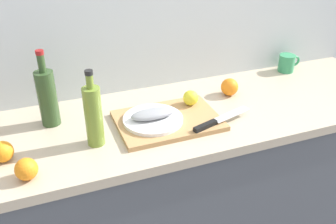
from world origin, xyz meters
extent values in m
cube|color=silver|center=(0.00, 0.33, 1.25)|extent=(3.20, 0.05, 2.50)
cube|color=#4C5159|center=(0.00, 0.00, 0.43)|extent=(2.00, 0.58, 0.86)
cube|color=#B7A88E|center=(0.00, 0.00, 0.88)|extent=(2.00, 0.60, 0.04)
cube|color=tan|center=(-0.14, -0.04, 0.91)|extent=(0.41, 0.29, 0.02)
cylinder|color=white|center=(-0.21, -0.04, 0.93)|extent=(0.24, 0.24, 0.01)
ellipsoid|color=gray|center=(-0.21, -0.04, 0.95)|extent=(0.18, 0.08, 0.04)
cube|color=silver|center=(0.10, -0.12, 0.93)|extent=(0.18, 0.09, 0.00)
cube|color=black|center=(-0.04, -0.16, 0.93)|extent=(0.11, 0.05, 0.02)
sphere|color=yellow|center=(-0.01, 0.03, 0.95)|extent=(0.07, 0.07, 0.07)
cylinder|color=olive|center=(-0.45, -0.09, 1.01)|extent=(0.06, 0.06, 0.23)
cylinder|color=olive|center=(-0.45, -0.09, 1.15)|extent=(0.03, 0.03, 0.05)
cylinder|color=black|center=(-0.45, -0.09, 1.19)|extent=(0.03, 0.03, 0.02)
cylinder|color=#2D4723|center=(-0.59, 0.12, 1.01)|extent=(0.07, 0.07, 0.23)
cylinder|color=#2D4723|center=(-0.59, 0.12, 1.16)|extent=(0.03, 0.03, 0.07)
cylinder|color=maroon|center=(-0.59, 0.12, 1.20)|extent=(0.03, 0.03, 0.02)
cylinder|color=#338C59|center=(0.62, 0.23, 0.94)|extent=(0.08, 0.08, 0.09)
torus|color=#338C59|center=(0.67, 0.23, 0.95)|extent=(0.06, 0.01, 0.06)
sphere|color=orange|center=(0.21, 0.09, 0.94)|extent=(0.08, 0.08, 0.08)
sphere|color=orange|center=(-0.70, -0.21, 0.94)|extent=(0.07, 0.07, 0.07)
sphere|color=orange|center=(-0.77, -0.08, 0.94)|extent=(0.08, 0.08, 0.08)
camera|label=1|loc=(-0.62, -1.28, 1.70)|focal=40.52mm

